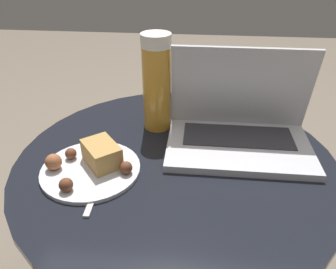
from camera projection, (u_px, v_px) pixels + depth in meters
The scene contains 5 objects.
table at pixel (175, 190), 0.83m from camera, with size 0.75×0.75×0.49m.
laptop at pixel (239, 126), 0.81m from camera, with size 0.35×0.22×0.23m.
beer_glass at pixel (157, 83), 0.84m from camera, with size 0.07×0.07×0.25m.
snack_plate at pixel (92, 164), 0.73m from camera, with size 0.22×0.22×0.06m.
fork at pixel (99, 182), 0.70m from camera, with size 0.03×0.17×0.01m.
Camera 1 is at (0.04, -0.63, 0.94)m, focal length 35.00 mm.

